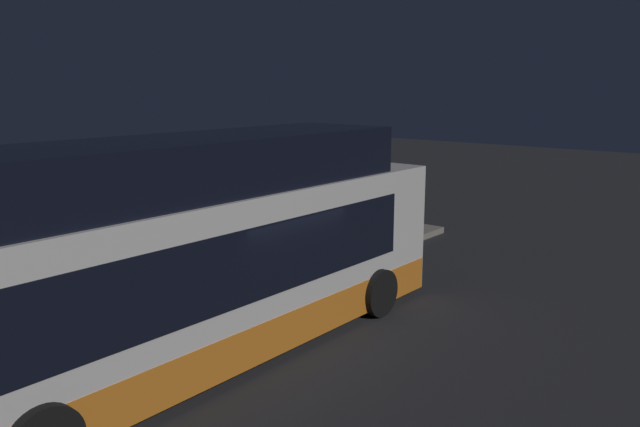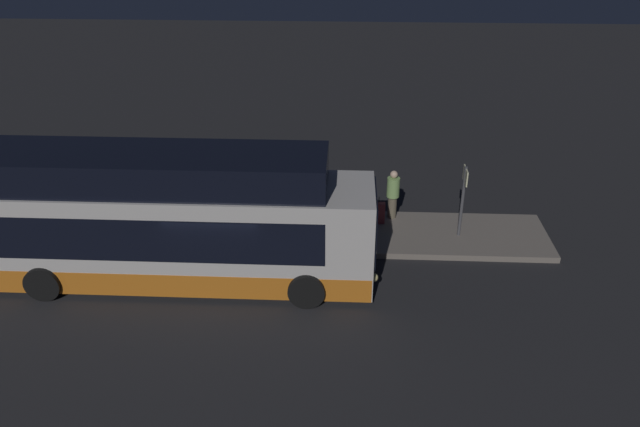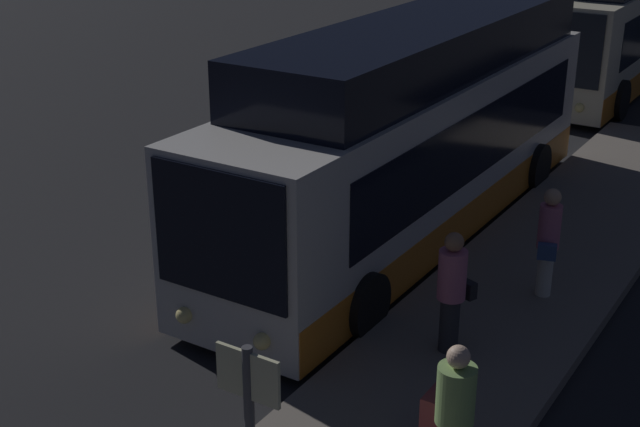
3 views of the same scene
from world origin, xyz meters
name	(u,v)px [view 2 (image 2 of 3)]	position (x,y,z in m)	size (l,w,h in m)	color
ground	(223,284)	(0.00, 0.00, 0.00)	(80.00, 80.00, 0.00)	#232326
platform	(240,230)	(0.00, 3.01, 0.10)	(20.00, 2.81, 0.19)	slate
bus_lead	(170,225)	(-1.40, 0.28, 1.75)	(11.26, 2.73, 3.91)	silver
passenger_boarding	(245,197)	(0.20, 3.37, 1.16)	(0.58, 0.44, 1.76)	silver
passenger_waiting	(315,206)	(2.49, 2.83, 1.15)	(0.64, 0.51, 1.77)	#2D2D33
passenger_with_bags	(393,193)	(5.03, 4.02, 1.10)	(0.56, 0.56, 1.70)	#6B604C
suitcase	(378,213)	(4.56, 3.60, 0.55)	(0.42, 0.22, 0.96)	maroon
sign_post	(463,193)	(7.12, 2.88, 1.70)	(0.10, 0.68, 2.38)	#4C4C51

